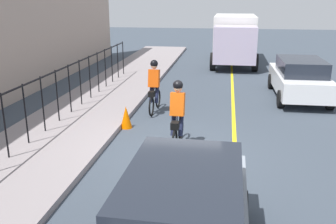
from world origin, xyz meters
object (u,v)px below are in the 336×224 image
(cyclist_follow, at_px, (178,115))
(patrol_sedan, at_px, (299,78))
(cyclist_lead, at_px, (154,87))
(box_truck_background, at_px, (234,37))
(traffic_cone_near, at_px, (126,117))

(cyclist_follow, xyz_separation_m, patrol_sedan, (5.76, -4.04, -0.09))
(cyclist_lead, xyz_separation_m, patrol_sedan, (2.70, -5.25, -0.09))
(patrol_sedan, height_order, box_truck_background, box_truck_background)
(patrol_sedan, bearing_deg, cyclist_lead, 116.67)
(cyclist_follow, relative_size, traffic_cone_near, 2.65)
(box_truck_background, distance_m, traffic_cone_near, 12.93)
(cyclist_lead, relative_size, patrol_sedan, 0.41)
(traffic_cone_near, bearing_deg, cyclist_follow, -126.82)
(cyclist_lead, bearing_deg, traffic_cone_near, 164.57)
(patrol_sedan, xyz_separation_m, box_truck_background, (7.97, 2.43, 0.73))
(cyclist_follow, height_order, patrol_sedan, cyclist_follow)
(cyclist_lead, height_order, patrol_sedan, cyclist_lead)
(cyclist_follow, bearing_deg, traffic_cone_near, 55.06)
(traffic_cone_near, bearing_deg, box_truck_background, -15.16)
(cyclist_lead, height_order, traffic_cone_near, cyclist_lead)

